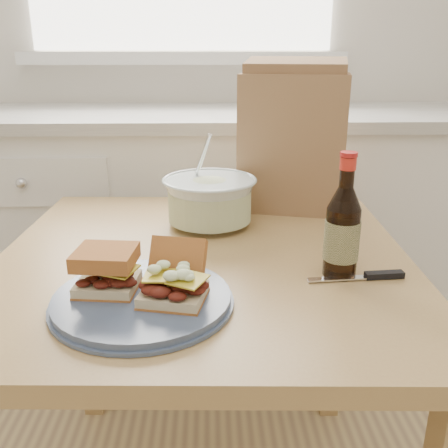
{
  "coord_description": "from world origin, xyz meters",
  "views": [
    {
      "loc": [
        0.1,
        -0.18,
        1.16
      ],
      "look_at": [
        0.13,
        0.79,
        0.82
      ],
      "focal_mm": 40.0,
      "sensor_mm": 36.0,
      "label": 1
    }
  ],
  "objects_px": {
    "plate": "(142,300)",
    "coleslaw_bowl": "(210,202)",
    "dining_table": "(204,299)",
    "beer_bottle": "(342,231)",
    "paper_bag": "(293,143)"
  },
  "relations": [
    {
      "from": "coleslaw_bowl",
      "to": "paper_bag",
      "type": "distance_m",
      "value": 0.3
    },
    {
      "from": "coleslaw_bowl",
      "to": "plate",
      "type": "bearing_deg",
      "value": -106.02
    },
    {
      "from": "paper_bag",
      "to": "coleslaw_bowl",
      "type": "bearing_deg",
      "value": -133.14
    },
    {
      "from": "plate",
      "to": "coleslaw_bowl",
      "type": "xyz_separation_m",
      "value": [
        0.12,
        0.41,
        0.05
      ]
    },
    {
      "from": "dining_table",
      "to": "plate",
      "type": "height_order",
      "value": "plate"
    },
    {
      "from": "plate",
      "to": "paper_bag",
      "type": "bearing_deg",
      "value": 58.58
    },
    {
      "from": "plate",
      "to": "coleslaw_bowl",
      "type": "height_order",
      "value": "coleslaw_bowl"
    },
    {
      "from": "plate",
      "to": "beer_bottle",
      "type": "distance_m",
      "value": 0.4
    },
    {
      "from": "coleslaw_bowl",
      "to": "beer_bottle",
      "type": "height_order",
      "value": "beer_bottle"
    },
    {
      "from": "plate",
      "to": "paper_bag",
      "type": "relative_size",
      "value": 0.85
    },
    {
      "from": "dining_table",
      "to": "plate",
      "type": "bearing_deg",
      "value": -113.19
    },
    {
      "from": "dining_table",
      "to": "plate",
      "type": "xyz_separation_m",
      "value": [
        -0.1,
        -0.22,
        0.12
      ]
    },
    {
      "from": "dining_table",
      "to": "coleslaw_bowl",
      "type": "height_order",
      "value": "coleslaw_bowl"
    },
    {
      "from": "dining_table",
      "to": "paper_bag",
      "type": "xyz_separation_m",
      "value": [
        0.24,
        0.34,
        0.29
      ]
    },
    {
      "from": "beer_bottle",
      "to": "dining_table",
      "type": "bearing_deg",
      "value": 146.44
    }
  ]
}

